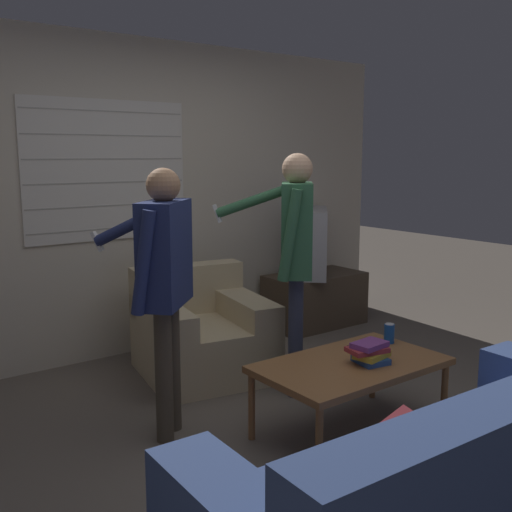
# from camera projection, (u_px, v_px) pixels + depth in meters

# --- Properties ---
(ground_plane) EXTENTS (16.00, 16.00, 0.00)m
(ground_plane) POSITION_uv_depth(u_px,v_px,m) (297.00, 438.00, 3.50)
(ground_plane) COLOR #665B51
(wall_back) EXTENTS (5.20, 0.08, 2.55)m
(wall_back) POSITION_uv_depth(u_px,v_px,m) (136.00, 198.00, 4.88)
(wall_back) COLOR beige
(wall_back) RESTS_ON ground_plane
(couch_blue) EXTENTS (2.08, 0.95, 0.93)m
(couch_blue) POSITION_uv_depth(u_px,v_px,m) (461.00, 511.00, 2.20)
(couch_blue) COLOR #384C7F
(couch_blue) RESTS_ON ground_plane
(armchair_beige) EXTENTS (1.03, 1.05, 0.78)m
(armchair_beige) POSITION_uv_depth(u_px,v_px,m) (201.00, 333.00, 4.50)
(armchair_beige) COLOR #C6B289
(armchair_beige) RESTS_ON ground_plane
(coffee_table) EXTENTS (1.10, 0.65, 0.44)m
(coffee_table) POSITION_uv_depth(u_px,v_px,m) (351.00, 368.00, 3.49)
(coffee_table) COLOR brown
(coffee_table) RESTS_ON ground_plane
(tv_stand) EXTENTS (0.94, 0.51, 0.50)m
(tv_stand) POSITION_uv_depth(u_px,v_px,m) (315.00, 300.00, 5.76)
(tv_stand) COLOR #4C3D2D
(tv_stand) RESTS_ON ground_plane
(tv) EXTENTS (0.68, 0.72, 0.62)m
(tv) POSITION_uv_depth(u_px,v_px,m) (315.00, 242.00, 5.67)
(tv) COLOR #B2B2B7
(tv) RESTS_ON tv_stand
(person_left_standing) EXTENTS (0.50, 0.79, 1.56)m
(person_left_standing) POSITION_uv_depth(u_px,v_px,m) (164.00, 271.00, 3.37)
(person_left_standing) COLOR #4C4233
(person_left_standing) RESTS_ON ground_plane
(person_right_standing) EXTENTS (0.53, 0.77, 1.64)m
(person_right_standing) POSITION_uv_depth(u_px,v_px,m) (295.00, 245.00, 4.00)
(person_right_standing) COLOR #33384C
(person_right_standing) RESTS_ON ground_plane
(book_stack) EXTENTS (0.26, 0.20, 0.13)m
(book_stack) POSITION_uv_depth(u_px,v_px,m) (370.00, 353.00, 3.45)
(book_stack) COLOR #284C89
(book_stack) RESTS_ON coffee_table
(soda_can) EXTENTS (0.07, 0.07, 0.13)m
(soda_can) POSITION_uv_depth(u_px,v_px,m) (389.00, 333.00, 3.82)
(soda_can) COLOR #194C9E
(soda_can) RESTS_ON coffee_table
(spare_remote) EXTENTS (0.04, 0.13, 0.02)m
(spare_remote) POSITION_uv_depth(u_px,v_px,m) (357.00, 349.00, 3.67)
(spare_remote) COLOR black
(spare_remote) RESTS_ON coffee_table
(floor_fan) EXTENTS (0.30, 0.20, 0.38)m
(floor_fan) POSITION_uv_depth(u_px,v_px,m) (254.00, 326.00, 5.13)
(floor_fan) COLOR black
(floor_fan) RESTS_ON ground_plane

